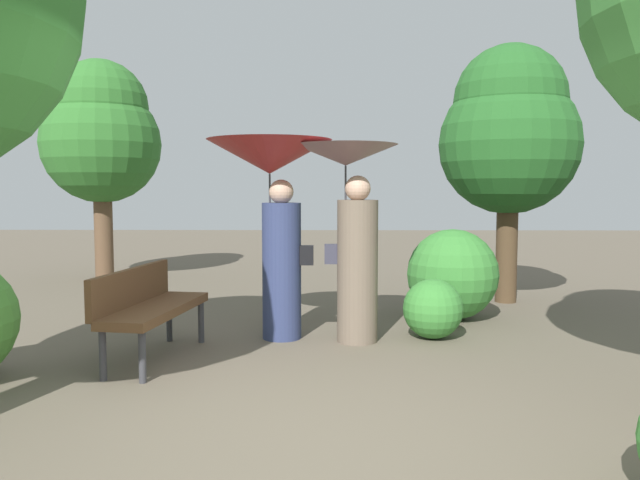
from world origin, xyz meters
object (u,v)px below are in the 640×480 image
at_px(person_left, 273,190).
at_px(tree_mid_right, 510,131).
at_px(tree_mid_left, 101,133).
at_px(person_right, 352,214).
at_px(park_bench, 148,304).

height_order(person_left, tree_mid_right, tree_mid_right).
height_order(person_left, tree_mid_left, tree_mid_left).
xyz_separation_m(person_right, park_bench, (-1.87, -0.71, -0.78)).
distance_m(person_right, tree_mid_left, 6.03).
bearing_deg(person_right, park_bench, 117.84).
relative_size(person_right, park_bench, 1.28).
bearing_deg(tree_mid_right, tree_mid_left, 162.21).
xyz_separation_m(tree_mid_left, tree_mid_right, (6.29, -2.02, -0.16)).
xyz_separation_m(person_left, tree_mid_left, (-3.28, 4.15, 0.95)).
bearing_deg(park_bench, person_left, -43.47).
relative_size(person_left, tree_mid_right, 0.59).
distance_m(person_right, park_bench, 2.15).
bearing_deg(person_left, tree_mid_left, 45.45).
relative_size(person_left, tree_mid_left, 0.55).
height_order(tree_mid_left, tree_mid_right, tree_mid_left).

